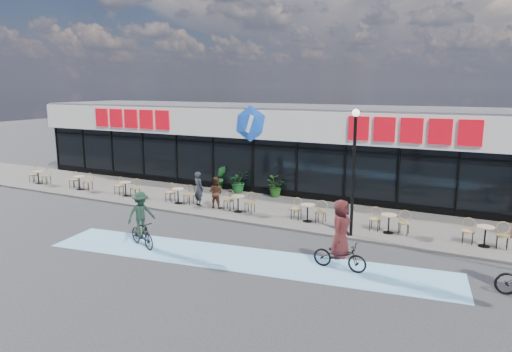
# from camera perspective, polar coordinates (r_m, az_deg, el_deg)

# --- Properties ---
(ground) EXTENTS (120.00, 120.00, 0.00)m
(ground) POSITION_cam_1_polar(r_m,az_deg,el_deg) (18.84, -10.29, -6.64)
(ground) COLOR #28282B
(ground) RESTS_ON ground
(sidewalk) EXTENTS (44.00, 5.00, 0.10)m
(sidewalk) POSITION_cam_1_polar(r_m,az_deg,el_deg) (22.41, -3.31, -3.46)
(sidewalk) COLOR #5E5953
(sidewalk) RESTS_ON ground
(bike_lane) EXTENTS (14.17, 4.13, 0.01)m
(bike_lane) POSITION_cam_1_polar(r_m,az_deg,el_deg) (15.57, -1.74, -10.30)
(bike_lane) COLOR #70A9D3
(bike_lane) RESTS_ON ground
(building) EXTENTS (30.60, 6.57, 4.75)m
(building) POSITION_cam_1_polar(r_m,az_deg,el_deg) (26.72, 2.54, 3.93)
(building) COLOR black
(building) RESTS_ON ground
(lamp_post) EXTENTS (0.28, 0.28, 4.79)m
(lamp_post) POSITION_cam_1_polar(r_m,az_deg,el_deg) (17.26, 12.14, 1.81)
(lamp_post) COLOR black
(lamp_post) RESTS_ON sidewalk
(bistro_set_0) EXTENTS (1.54, 0.62, 0.90)m
(bistro_set_0) POSITION_cam_1_polar(r_m,az_deg,el_deg) (29.54, -25.42, 0.05)
(bistro_set_0) COLOR tan
(bistro_set_0) RESTS_ON sidewalk
(bistro_set_1) EXTENTS (1.54, 0.62, 0.90)m
(bistro_set_1) POSITION_cam_1_polar(r_m,az_deg,el_deg) (26.99, -21.07, -0.58)
(bistro_set_1) COLOR tan
(bistro_set_1) RESTS_ON sidewalk
(bistro_set_2) EXTENTS (1.54, 0.62, 0.90)m
(bistro_set_2) POSITION_cam_1_polar(r_m,az_deg,el_deg) (24.63, -15.85, -1.32)
(bistro_set_2) COLOR tan
(bistro_set_2) RESTS_ON sidewalk
(bistro_set_3) EXTENTS (1.54, 0.62, 0.90)m
(bistro_set_3) POSITION_cam_1_polar(r_m,az_deg,el_deg) (22.52, -9.58, -2.20)
(bistro_set_3) COLOR tan
(bistro_set_3) RESTS_ON sidewalk
(bistro_set_4) EXTENTS (1.54, 0.62, 0.90)m
(bistro_set_4) POSITION_cam_1_polar(r_m,az_deg,el_deg) (20.75, -2.13, -3.20)
(bistro_set_4) COLOR tan
(bistro_set_4) RESTS_ON sidewalk
(bistro_set_5) EXTENTS (1.54, 0.62, 0.90)m
(bistro_set_5) POSITION_cam_1_polar(r_m,az_deg,el_deg) (19.38, 6.56, -4.30)
(bistro_set_5) COLOR tan
(bistro_set_5) RESTS_ON sidewalk
(bistro_set_6) EXTENTS (1.54, 0.62, 0.90)m
(bistro_set_6) POSITION_cam_1_polar(r_m,az_deg,el_deg) (18.54, 16.32, -5.42)
(bistro_set_6) COLOR tan
(bistro_set_6) RESTS_ON sidewalk
(bistro_set_7) EXTENTS (1.54, 0.62, 0.90)m
(bistro_set_7) POSITION_cam_1_polar(r_m,az_deg,el_deg) (18.27, 26.72, -6.43)
(bistro_set_7) COLOR tan
(bistro_set_7) RESTS_ON sidewalk
(potted_plant_left) EXTENTS (1.44, 1.44, 1.21)m
(potted_plant_left) POSITION_cam_1_polar(r_m,az_deg,el_deg) (24.34, -2.18, -0.69)
(potted_plant_left) COLOR #14491B
(potted_plant_left) RESTS_ON sidewalk
(potted_plant_mid) EXTENTS (0.93, 0.92, 1.32)m
(potted_plant_mid) POSITION_cam_1_polar(r_m,az_deg,el_deg) (25.06, -4.57, -0.24)
(potted_plant_mid) COLOR #18551F
(potted_plant_mid) RESTS_ON sidewalk
(potted_plant_right) EXTENTS (0.97, 0.84, 1.06)m
(potted_plant_right) POSITION_cam_1_polar(r_m,az_deg,el_deg) (23.44, 2.29, -1.33)
(potted_plant_right) COLOR #1C4C15
(potted_plant_right) RESTS_ON sidewalk
(patron_left) EXTENTS (0.71, 0.60, 1.65)m
(patron_left) POSITION_cam_1_polar(r_m,az_deg,el_deg) (21.79, -7.18, -1.59)
(patron_left) COLOR #22232A
(patron_left) RESTS_ON sidewalk
(patron_right) EXTENTS (0.74, 0.60, 1.47)m
(patron_right) POSITION_cam_1_polar(r_m,az_deg,el_deg) (21.36, -5.06, -2.05)
(patron_right) COLOR #402317
(patron_right) RESTS_ON sidewalk
(cyclist_a) EXTENTS (1.77, 0.91, 2.27)m
(cyclist_a) POSITION_cam_1_polar(r_m,az_deg,el_deg) (14.67, 10.48, -8.13)
(cyclist_a) COLOR black
(cyclist_a) RESTS_ON ground
(cyclist_c) EXTENTS (1.69, 1.17, 2.04)m
(cyclist_c) POSITION_cam_1_polar(r_m,az_deg,el_deg) (16.90, -14.14, -5.65)
(cyclist_c) COLOR black
(cyclist_c) RESTS_ON ground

